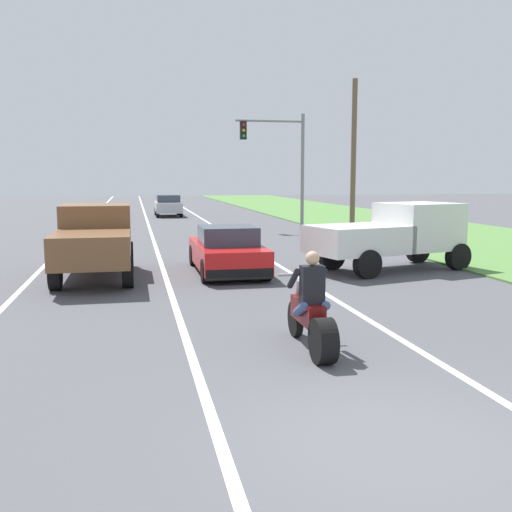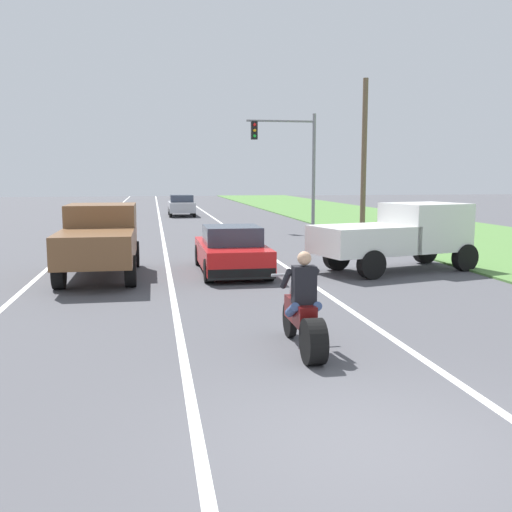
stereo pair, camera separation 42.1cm
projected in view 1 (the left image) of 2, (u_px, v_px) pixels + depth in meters
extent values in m
plane|color=#4C4C51|center=(397.00, 445.00, 6.14)|extent=(160.00, 160.00, 0.00)
cube|color=white|center=(66.00, 244.00, 24.46)|extent=(0.14, 120.00, 0.01)
cube|color=white|center=(237.00, 240.00, 25.91)|extent=(0.14, 120.00, 0.01)
cube|color=white|center=(154.00, 242.00, 25.18)|extent=(0.14, 120.00, 0.01)
cube|color=#517F3D|center=(448.00, 235.00, 27.94)|extent=(10.00, 120.00, 0.06)
cylinder|color=black|center=(323.00, 341.00, 8.77)|extent=(0.28, 0.69, 0.69)
cylinder|color=black|center=(295.00, 319.00, 10.28)|extent=(0.12, 0.63, 0.63)
cube|color=#590F0F|center=(308.00, 311.00, 9.54)|extent=(0.28, 1.10, 0.36)
cylinder|color=#B2B2B7|center=(297.00, 299.00, 10.15)|extent=(0.08, 0.36, 0.73)
cylinder|color=#A5A5AA|center=(297.00, 275.00, 10.08)|extent=(0.70, 0.05, 0.05)
cube|color=black|center=(312.00, 285.00, 9.25)|extent=(0.36, 0.24, 0.60)
sphere|color=tan|center=(313.00, 258.00, 9.19)|extent=(0.22, 0.22, 0.22)
cylinder|color=#384C7A|center=(300.00, 310.00, 9.29)|extent=(0.14, 0.47, 0.32)
cylinder|color=black|center=(294.00, 279.00, 9.49)|extent=(0.10, 0.51, 0.40)
cylinder|color=#384C7A|center=(322.00, 309.00, 9.37)|extent=(0.14, 0.47, 0.32)
cylinder|color=black|center=(320.00, 278.00, 9.58)|extent=(0.10, 0.51, 0.40)
cube|color=red|center=(227.00, 254.00, 17.13)|extent=(1.80, 4.30, 0.64)
cube|color=#333D4C|center=(228.00, 235.00, 16.85)|extent=(1.56, 1.70, 0.52)
cube|color=black|center=(239.00, 274.00, 15.17)|extent=(1.76, 0.20, 0.28)
cylinder|color=black|center=(194.00, 255.00, 18.54)|extent=(0.24, 0.64, 0.64)
cylinder|color=black|center=(244.00, 254.00, 18.87)|extent=(0.24, 0.64, 0.64)
cylinder|color=black|center=(206.00, 271.00, 15.44)|extent=(0.24, 0.64, 0.64)
cylinder|color=black|center=(266.00, 269.00, 15.76)|extent=(0.24, 0.64, 0.64)
cube|color=brown|center=(97.00, 229.00, 16.97)|extent=(1.90, 2.10, 1.40)
cube|color=#333D4C|center=(97.00, 215.00, 17.26)|extent=(1.67, 0.29, 0.57)
cube|color=brown|center=(92.00, 248.00, 14.83)|extent=(1.90, 2.70, 0.80)
cylinder|color=black|center=(69.00, 256.00, 17.69)|extent=(0.28, 0.80, 0.80)
cylinder|color=black|center=(129.00, 255.00, 18.04)|extent=(0.28, 0.80, 0.80)
cylinder|color=black|center=(55.00, 274.00, 14.44)|extent=(0.28, 0.80, 0.80)
cylinder|color=black|center=(128.00, 272.00, 14.79)|extent=(0.28, 0.80, 0.80)
cube|color=silver|center=(418.00, 226.00, 17.91)|extent=(2.52, 2.38, 1.40)
cube|color=#333D4C|center=(428.00, 213.00, 18.01)|extent=(0.71, 1.69, 0.57)
cube|color=silver|center=(358.00, 239.00, 16.95)|extent=(3.10, 2.53, 0.80)
cylinder|color=black|center=(418.00, 250.00, 19.15)|extent=(0.85, 0.48, 0.80)
cylinder|color=black|center=(458.00, 257.00, 17.61)|extent=(0.85, 0.48, 0.80)
cylinder|color=black|center=(332.00, 256.00, 17.66)|extent=(0.85, 0.48, 0.80)
cylinder|color=black|center=(367.00, 264.00, 16.12)|extent=(0.85, 0.48, 0.80)
cylinder|color=gray|center=(302.00, 172.00, 30.97)|extent=(0.18, 0.18, 6.00)
cylinder|color=gray|center=(270.00, 121.00, 30.26)|extent=(3.56, 0.12, 0.12)
cube|color=black|center=(243.00, 130.00, 30.05)|extent=(0.32, 0.24, 0.90)
sphere|color=red|center=(244.00, 125.00, 29.88)|extent=(0.16, 0.16, 0.16)
sphere|color=orange|center=(244.00, 130.00, 29.92)|extent=(0.16, 0.16, 0.16)
sphere|color=green|center=(244.00, 136.00, 29.96)|extent=(0.16, 0.16, 0.16)
cylinder|color=brown|center=(353.00, 159.00, 26.92)|extent=(0.24, 0.24, 7.13)
cube|color=#B2B2B7|center=(168.00, 207.00, 41.52)|extent=(1.76, 4.00, 0.70)
cube|color=#333D4C|center=(168.00, 199.00, 41.24)|extent=(1.56, 2.00, 0.50)
cylinder|color=black|center=(156.00, 211.00, 42.76)|extent=(0.20, 0.60, 0.60)
cylinder|color=black|center=(178.00, 211.00, 43.08)|extent=(0.20, 0.60, 0.60)
cylinder|color=black|center=(158.00, 213.00, 40.04)|extent=(0.20, 0.60, 0.60)
cylinder|color=black|center=(181.00, 213.00, 40.37)|extent=(0.20, 0.60, 0.60)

